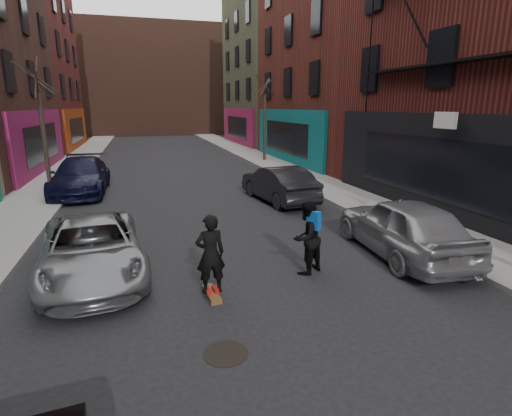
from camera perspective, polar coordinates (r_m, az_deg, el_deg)
sidewalk_left at (r=32.84m, az=-23.58°, el=6.77°), size 2.50×84.00×0.13m
sidewalk_right at (r=33.60m, az=-1.78°, el=8.10°), size 2.50×84.00×0.13m
buildings_right at (r=24.41m, az=25.91°, el=23.12°), size 12.00×56.00×16.00m
building_far at (r=58.49m, az=-14.77°, el=17.11°), size 40.00×10.00×14.00m
tree_left_far at (r=20.79m, az=-28.37°, el=11.74°), size 2.00×2.00×6.50m
tree_right_far at (r=27.61m, az=1.24°, el=13.95°), size 2.00×2.00×6.80m
parked_left_far at (r=9.63m, az=-22.39°, el=-5.38°), size 2.62×4.84×1.29m
parked_left_end at (r=19.03m, az=-23.78°, el=4.20°), size 2.22×5.30×1.53m
parked_right_far at (r=10.77m, az=20.25°, el=-2.48°), size 2.12×4.60×1.53m
parked_right_end at (r=15.98m, az=3.24°, el=3.48°), size 2.05×4.47×1.42m
skateboard at (r=8.26m, az=-6.36°, el=-12.10°), size 0.29×0.82×0.10m
skateboarder at (r=7.92m, az=-6.53°, el=-6.55°), size 0.62×0.43×1.61m
pedestrian at (r=9.08m, az=7.26°, el=-4.18°), size 1.02×0.95×1.68m
manhole at (r=6.58m, az=-4.36°, el=-20.01°), size 0.88×0.88×0.01m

